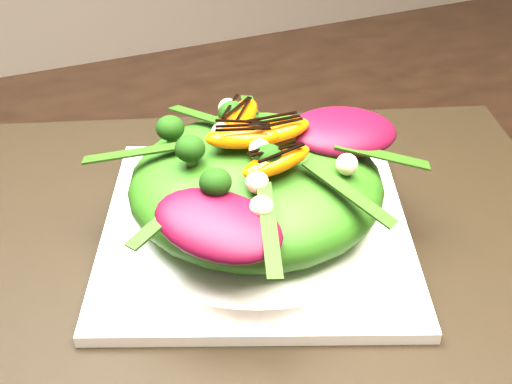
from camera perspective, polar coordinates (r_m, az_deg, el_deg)
name	(u,v)px	position (r m, az deg, el deg)	size (l,w,h in m)	color
dining_table	(84,338)	(0.54, -14.11, -11.75)	(1.60, 0.90, 0.75)	black
placemat	(256,235)	(0.58, 0.00, -3.60)	(0.55, 0.42, 0.00)	black
plate_base	(256,228)	(0.58, 0.00, -3.05)	(0.25, 0.25, 0.01)	white
salad_bowl	(256,215)	(0.57, 0.00, -1.97)	(0.24, 0.24, 0.02)	white
lettuce_mound	(256,184)	(0.55, 0.00, 0.68)	(0.21, 0.21, 0.07)	#2A5E11
radicchio_leaf	(343,131)	(0.56, 7.29, 5.02)	(0.09, 0.06, 0.02)	#48071A
orange_segment	(248,125)	(0.55, -0.71, 5.57)	(0.06, 0.02, 0.02)	#E35303
broccoli_floret	(188,136)	(0.53, -5.67, 4.65)	(0.03, 0.03, 0.03)	black
macadamia_nut	(298,159)	(0.51, 3.52, 2.77)	(0.02, 0.02, 0.02)	tan
balsamic_drizzle	(248,116)	(0.54, -0.71, 6.34)	(0.05, 0.00, 0.00)	black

